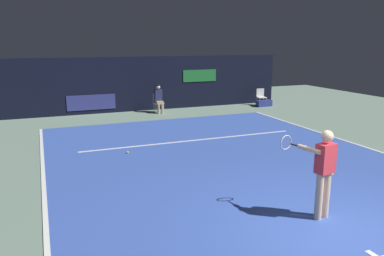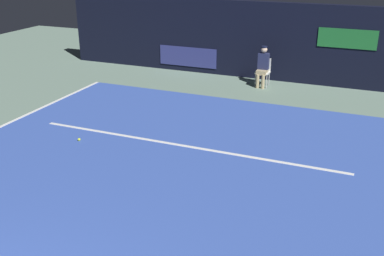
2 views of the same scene
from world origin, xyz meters
name	(u,v)px [view 2 (image 2 of 2)]	position (x,y,z in m)	size (l,w,h in m)	color
ground_plane	(142,185)	(0.00, 4.77, 0.00)	(28.99, 28.99, 0.00)	slate
court_surface	(142,185)	(0.00, 4.77, 0.01)	(9.68, 11.55, 0.01)	#3856B2
line_service	(183,146)	(0.00, 6.79, 0.01)	(7.55, 0.10, 0.01)	white
back_wall	(258,41)	(0.00, 13.21, 1.30)	(14.48, 0.33, 2.60)	black
line_judge_on_chair	(263,66)	(0.46, 12.23, 0.69)	(0.44, 0.53, 1.32)	white
tennis_ball	(79,139)	(-2.39, 6.12, 0.05)	(0.07, 0.07, 0.07)	#CCE033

